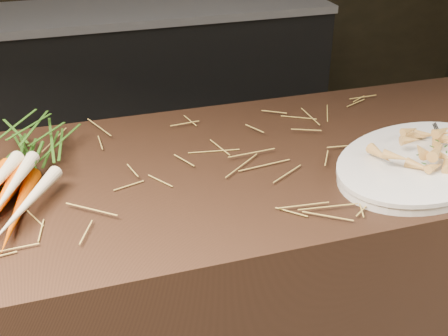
% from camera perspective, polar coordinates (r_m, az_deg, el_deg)
% --- Properties ---
extents(main_counter, '(2.40, 0.70, 0.90)m').
position_cam_1_polar(main_counter, '(1.59, -3.11, -14.49)').
color(main_counter, black).
rests_on(main_counter, ground).
extents(back_counter, '(1.82, 0.62, 0.84)m').
position_cam_1_polar(back_counter, '(3.25, -6.36, 8.95)').
color(back_counter, black).
rests_on(back_counter, ground).
extents(straw_bedding, '(1.40, 0.60, 0.02)m').
position_cam_1_polar(straw_bedding, '(1.31, -3.64, 0.11)').
color(straw_bedding, '#A88E41').
rests_on(straw_bedding, main_counter).
extents(root_veg_bunch, '(0.29, 0.54, 0.10)m').
position_cam_1_polar(root_veg_bunch, '(1.32, -20.24, 0.37)').
color(root_veg_bunch, '#D63C00').
rests_on(root_veg_bunch, main_counter).
extents(serving_platter, '(0.56, 0.48, 0.03)m').
position_cam_1_polar(serving_platter, '(1.39, 19.42, 0.33)').
color(serving_platter, white).
rests_on(serving_platter, main_counter).
extents(roasted_veg_heap, '(0.28, 0.25, 0.05)m').
position_cam_1_polar(roasted_veg_heap, '(1.37, 19.69, 1.76)').
color(roasted_veg_heap, '#BA7A36').
rests_on(roasted_veg_heap, serving_platter).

